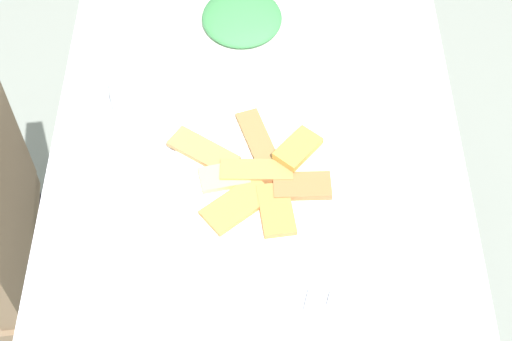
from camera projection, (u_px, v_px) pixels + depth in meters
name	position (u px, v px, depth m)	size (l,w,h in m)	color
ground_plane	(258.00, 336.00, 2.03)	(6.00, 6.00, 0.00)	gray
dining_table	(258.00, 205.00, 1.51)	(1.15, 0.80, 0.72)	silver
pide_platter	(255.00, 174.00, 1.44)	(0.30, 0.31, 0.04)	white
salad_plate_greens	(244.00, 19.00, 1.67)	(0.24, 0.24, 0.05)	white
soda_can	(130.00, 99.00, 1.48)	(0.07, 0.07, 0.12)	silver
paper_napkin	(315.00, 341.00, 1.26)	(0.11, 0.11, 0.00)	white
fork	(326.00, 340.00, 1.25)	(0.17, 0.02, 0.01)	silver
spoon	(304.00, 340.00, 1.25)	(0.18, 0.02, 0.01)	silver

